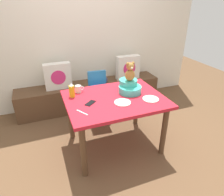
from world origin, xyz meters
TOP-DOWN VIEW (x-y plane):
  - ground_plane at (0.00, 0.00)m, footprint 8.00×8.00m
  - back_wall at (0.00, 1.49)m, footprint 4.40×0.10m
  - window_bench at (0.00, 1.22)m, footprint 2.60×0.44m
  - pillow_floral_left at (-0.55, 1.20)m, footprint 0.44×0.15m
  - pillow_floral_right at (0.74, 1.20)m, footprint 0.44×0.15m
  - book_stack at (0.21, 1.22)m, footprint 0.20×0.14m
  - dining_table at (0.00, 0.00)m, footprint 1.22×0.94m
  - highchair at (0.03, 0.78)m, footprint 0.35×0.47m
  - infant_seat_teal at (0.24, 0.10)m, footprint 0.30×0.33m
  - teddy_bear at (0.24, 0.09)m, footprint 0.13×0.12m
  - ketchup_bottle at (-0.49, 0.23)m, footprint 0.07×0.07m
  - coffee_mug at (-0.39, 0.33)m, footprint 0.12×0.08m
  - dinner_plate_near at (0.04, -0.16)m, footprint 0.20×0.20m
  - dinner_plate_far at (0.40, -0.20)m, footprint 0.20×0.20m
  - cell_phone at (-0.33, -0.03)m, footprint 0.15×0.15m
  - table_fork at (-0.47, -0.20)m, footprint 0.10×0.16m

SIDE VIEW (x-z plane):
  - ground_plane at x=0.00m, z-range 0.00..0.00m
  - window_bench at x=0.00m, z-range 0.00..0.46m
  - book_stack at x=0.21m, z-range 0.46..0.54m
  - highchair at x=0.03m, z-range 0.13..0.92m
  - dining_table at x=0.00m, z-range 0.26..1.00m
  - pillow_floral_left at x=-0.55m, z-range 0.46..0.90m
  - pillow_floral_right at x=0.74m, z-range 0.46..0.90m
  - table_fork at x=-0.47m, z-range 0.74..0.75m
  - cell_phone at x=-0.33m, z-range 0.74..0.75m
  - dinner_plate_near at x=0.04m, z-range 0.74..0.75m
  - dinner_plate_far at x=0.40m, z-range 0.74..0.75m
  - coffee_mug at x=-0.39m, z-range 0.74..0.84m
  - infant_seat_teal at x=0.24m, z-range 0.73..0.89m
  - ketchup_bottle at x=-0.49m, z-range 0.73..0.92m
  - teddy_bear at x=0.24m, z-range 0.89..1.14m
  - back_wall at x=0.00m, z-range 0.00..2.60m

